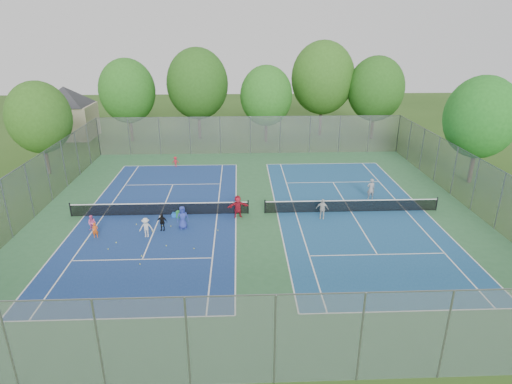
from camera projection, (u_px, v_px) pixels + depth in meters
ground at (257, 213)px, 31.36m from camera, size 120.00×120.00×0.00m
court_pad at (257, 213)px, 31.36m from camera, size 32.00×32.00×0.01m
court_left at (161, 215)px, 31.09m from camera, size 10.97×23.77×0.01m
court_right at (351, 212)px, 31.62m from camera, size 10.97×23.77×0.01m
net_left at (160, 209)px, 30.93m from camera, size 12.87×0.10×0.91m
net_right at (351, 206)px, 31.46m from camera, size 12.87×0.10×0.91m
fence_north at (250, 135)px, 45.55m from camera, size 32.00×0.10×4.00m
fence_south at (275, 341)px, 15.73m from camera, size 32.00×0.10×4.00m
fence_west at (29, 191)px, 30.03m from camera, size 0.10×32.00×4.00m
fence_east at (475, 185)px, 31.25m from camera, size 0.10×32.00×4.00m
house at (66, 103)px, 51.37m from camera, size 11.03×11.03×7.30m
tree_nw at (127, 91)px, 49.20m from camera, size 6.40×6.40×9.58m
tree_nl at (197, 84)px, 50.20m from camera, size 7.20×7.20×10.69m
tree_nc at (266, 96)px, 49.06m from camera, size 6.00×6.00×8.85m
tree_nr at (323, 78)px, 51.53m from camera, size 7.60×7.60×11.42m
tree_ne at (376, 89)px, 50.28m from camera, size 6.60×6.60×9.77m
tree_side_w at (39, 118)px, 38.06m from camera, size 5.60×5.60×8.47m
tree_side_e at (481, 117)px, 35.60m from camera, size 6.00×6.00×9.20m
ball_crate at (174, 215)px, 30.75m from camera, size 0.37×0.37×0.29m
ball_hopper at (179, 214)px, 30.55m from camera, size 0.35×0.35×0.53m
student_a at (95, 230)px, 27.57m from camera, size 0.42×0.32×1.05m
student_b at (92, 223)px, 28.57m from camera, size 0.56×0.46×1.09m
student_c at (146, 227)px, 27.63m from camera, size 0.89×0.54×1.34m
student_d at (162, 222)px, 28.53m from camera, size 0.75×0.37×1.24m
student_e at (183, 217)px, 28.75m from camera, size 0.91×0.73×1.62m
student_f at (238, 207)px, 30.45m from camera, size 1.61×0.79×1.66m
child_far_baseline at (176, 162)px, 41.66m from camera, size 0.68×0.42×1.02m
instructor at (371, 189)px, 33.69m from camera, size 0.64×0.44×1.70m
teen_court_b at (322, 209)px, 30.28m from camera, size 0.93×0.56×1.48m
tennis_ball_0 at (85, 242)px, 27.17m from camera, size 0.07×0.07×0.07m
tennis_ball_1 at (162, 226)px, 29.33m from camera, size 0.07×0.07×0.07m
tennis_ball_2 at (116, 243)px, 27.02m from camera, size 0.07×0.07×0.07m
tennis_ball_3 at (136, 225)px, 29.50m from camera, size 0.07×0.07×0.07m
tennis_ball_4 at (166, 246)px, 26.63m from camera, size 0.07×0.07×0.07m
tennis_ball_5 at (171, 226)px, 29.25m from camera, size 0.07×0.07×0.07m
tennis_ball_6 at (108, 249)px, 26.23m from camera, size 0.07×0.07×0.07m
tennis_ball_7 at (152, 231)px, 28.53m from camera, size 0.07×0.07×0.07m
tennis_ball_8 at (142, 256)px, 25.44m from camera, size 0.07×0.07×0.07m
tennis_ball_9 at (218, 231)px, 28.65m from camera, size 0.07×0.07×0.07m
tennis_ball_10 at (140, 264)px, 24.57m from camera, size 0.07×0.07×0.07m
tennis_ball_11 at (194, 249)px, 26.29m from camera, size 0.07×0.07×0.07m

